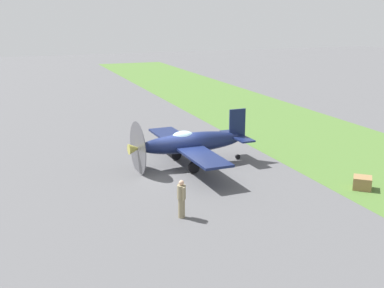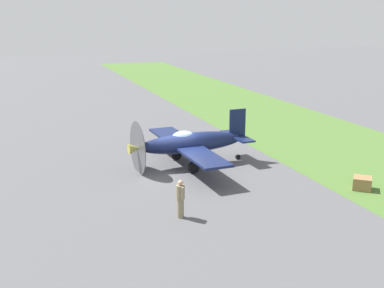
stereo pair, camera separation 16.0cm
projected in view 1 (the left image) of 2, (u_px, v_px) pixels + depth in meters
ground_plane at (181, 171)px, 27.76m from camera, size 160.00×160.00×0.00m
grass_verge at (349, 151)px, 31.75m from camera, size 120.00×11.00×0.01m
airplane_lead at (190, 143)px, 28.36m from camera, size 9.20×7.30×3.29m
ground_crew_chief at (182, 198)px, 21.22m from camera, size 0.63×0.38×1.73m
supply_crate at (362, 183)px, 24.84m from camera, size 1.27×1.27×0.64m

